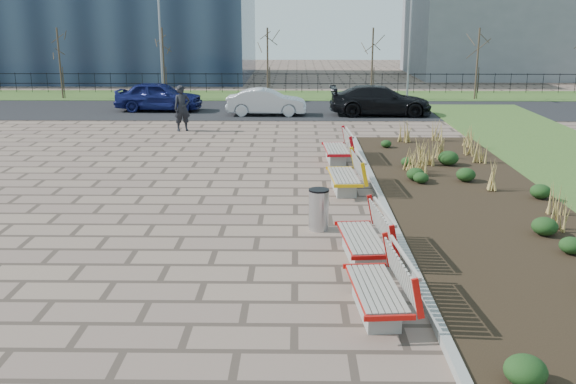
{
  "coord_description": "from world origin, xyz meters",
  "views": [
    {
      "loc": [
        1.69,
        -10.91,
        4.76
      ],
      "look_at": [
        1.5,
        3.0,
        0.9
      ],
      "focal_mm": 40.0,
      "sensor_mm": 36.0,
      "label": 1
    }
  ],
  "objects_px": {
    "pedestrian": "(182,108)",
    "lamp_east": "(409,46)",
    "car_blue": "(159,96)",
    "bench_a": "(376,285)",
    "bench_d": "(336,147)",
    "car_black": "(380,100)",
    "bench_b": "(362,235)",
    "car_silver": "(266,102)",
    "bench_c": "(344,174)",
    "litter_bin": "(319,210)",
    "lamp_west": "(161,46)"
  },
  "relations": [
    {
      "from": "bench_d",
      "to": "litter_bin",
      "type": "relative_size",
      "value": 2.24
    },
    {
      "from": "car_silver",
      "to": "lamp_east",
      "type": "bearing_deg",
      "value": -52.75
    },
    {
      "from": "bench_d",
      "to": "car_blue",
      "type": "distance_m",
      "value": 14.16
    },
    {
      "from": "bench_d",
      "to": "car_silver",
      "type": "height_order",
      "value": "car_silver"
    },
    {
      "from": "litter_bin",
      "to": "bench_b",
      "type": "bearing_deg",
      "value": -66.01
    },
    {
      "from": "bench_b",
      "to": "car_silver",
      "type": "height_order",
      "value": "car_silver"
    },
    {
      "from": "bench_c",
      "to": "car_blue",
      "type": "relative_size",
      "value": 0.48
    },
    {
      "from": "bench_b",
      "to": "bench_c",
      "type": "height_order",
      "value": "same"
    },
    {
      "from": "bench_a",
      "to": "bench_d",
      "type": "xyz_separation_m",
      "value": [
        0.0,
        11.31,
        0.0
      ]
    },
    {
      "from": "bench_a",
      "to": "pedestrian",
      "type": "distance_m",
      "value": 18.17
    },
    {
      "from": "pedestrian",
      "to": "lamp_east",
      "type": "height_order",
      "value": "lamp_east"
    },
    {
      "from": "bench_a",
      "to": "car_black",
      "type": "distance_m",
      "value": 21.68
    },
    {
      "from": "car_blue",
      "to": "lamp_east",
      "type": "relative_size",
      "value": 0.72
    },
    {
      "from": "bench_b",
      "to": "litter_bin",
      "type": "bearing_deg",
      "value": 108.74
    },
    {
      "from": "bench_c",
      "to": "lamp_west",
      "type": "height_order",
      "value": "lamp_west"
    },
    {
      "from": "car_blue",
      "to": "lamp_west",
      "type": "bearing_deg",
      "value": 12.06
    },
    {
      "from": "bench_a",
      "to": "litter_bin",
      "type": "relative_size",
      "value": 2.24
    },
    {
      "from": "car_black",
      "to": "bench_c",
      "type": "bearing_deg",
      "value": 169.48
    },
    {
      "from": "bench_b",
      "to": "bench_d",
      "type": "xyz_separation_m",
      "value": [
        0.0,
        8.86,
        0.0
      ]
    },
    {
      "from": "bench_d",
      "to": "lamp_west",
      "type": "distance_m",
      "value": 18.45
    },
    {
      "from": "litter_bin",
      "to": "car_silver",
      "type": "height_order",
      "value": "car_silver"
    },
    {
      "from": "bench_c",
      "to": "lamp_west",
      "type": "xyz_separation_m",
      "value": [
        -9.0,
        19.64,
        2.54
      ]
    },
    {
      "from": "bench_a",
      "to": "car_blue",
      "type": "distance_m",
      "value": 24.25
    },
    {
      "from": "lamp_west",
      "to": "lamp_east",
      "type": "bearing_deg",
      "value": 0.0
    },
    {
      "from": "car_silver",
      "to": "lamp_west",
      "type": "relative_size",
      "value": 0.64
    },
    {
      "from": "bench_a",
      "to": "lamp_west",
      "type": "bearing_deg",
      "value": 103.61
    },
    {
      "from": "bench_c",
      "to": "litter_bin",
      "type": "height_order",
      "value": "bench_c"
    },
    {
      "from": "bench_b",
      "to": "car_silver",
      "type": "distance_m",
      "value": 19.19
    },
    {
      "from": "bench_c",
      "to": "litter_bin",
      "type": "distance_m",
      "value": 3.42
    },
    {
      "from": "bench_a",
      "to": "car_black",
      "type": "xyz_separation_m",
      "value": [
        2.74,
        21.51,
        0.23
      ]
    },
    {
      "from": "car_blue",
      "to": "lamp_east",
      "type": "distance_m",
      "value": 14.2
    },
    {
      "from": "lamp_east",
      "to": "bench_c",
      "type": "bearing_deg",
      "value": -104.28
    },
    {
      "from": "bench_b",
      "to": "litter_bin",
      "type": "relative_size",
      "value": 2.24
    },
    {
      "from": "pedestrian",
      "to": "car_silver",
      "type": "relative_size",
      "value": 0.5
    },
    {
      "from": "bench_b",
      "to": "lamp_east",
      "type": "bearing_deg",
      "value": 73.34
    },
    {
      "from": "pedestrian",
      "to": "car_blue",
      "type": "relative_size",
      "value": 0.44
    },
    {
      "from": "bench_a",
      "to": "bench_c",
      "type": "xyz_separation_m",
      "value": [
        0.0,
        7.58,
        0.0
      ]
    },
    {
      "from": "pedestrian",
      "to": "lamp_east",
      "type": "distance_m",
      "value": 15.18
    },
    {
      "from": "bench_c",
      "to": "car_black",
      "type": "relative_size",
      "value": 0.43
    },
    {
      "from": "pedestrian",
      "to": "lamp_west",
      "type": "bearing_deg",
      "value": 81.4
    },
    {
      "from": "bench_b",
      "to": "bench_c",
      "type": "bearing_deg",
      "value": 84.75
    },
    {
      "from": "bench_c",
      "to": "car_blue",
      "type": "xyz_separation_m",
      "value": [
        -8.3,
        15.21,
        0.26
      ]
    },
    {
      "from": "bench_b",
      "to": "lamp_west",
      "type": "distance_m",
      "value": 26.47
    },
    {
      "from": "pedestrian",
      "to": "bench_c",
      "type": "bearing_deg",
      "value": -81.7
    },
    {
      "from": "bench_c",
      "to": "pedestrian",
      "type": "distance_m",
      "value": 11.34
    },
    {
      "from": "bench_b",
      "to": "bench_d",
      "type": "distance_m",
      "value": 8.86
    },
    {
      "from": "litter_bin",
      "to": "car_blue",
      "type": "relative_size",
      "value": 0.22
    },
    {
      "from": "litter_bin",
      "to": "car_black",
      "type": "xyz_separation_m",
      "value": [
        3.54,
        17.26,
        0.27
      ]
    },
    {
      "from": "bench_c",
      "to": "lamp_west",
      "type": "distance_m",
      "value": 21.75
    },
    {
      "from": "bench_a",
      "to": "lamp_west",
      "type": "relative_size",
      "value": 0.35
    }
  ]
}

